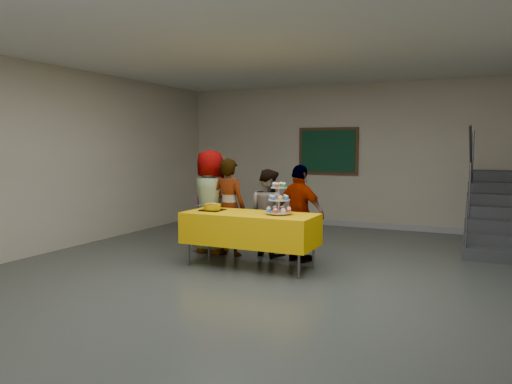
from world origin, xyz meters
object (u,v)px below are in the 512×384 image
schoolchild_a (210,201)px  staircase (508,218)px  cupcake_stand (279,202)px  bear_cake (212,207)px  schoolchild_b (229,207)px  schoolchild_c (268,213)px  bake_table (250,228)px  schoolchild_d (300,213)px  noticeboard (328,151)px

schoolchild_a → staircase: (4.35, 2.60, -0.33)m
cupcake_stand → staircase: bearing=47.6°
bear_cake → schoolchild_b: schoolchild_b is taller
cupcake_stand → schoolchild_c: size_ratio=0.33×
bake_table → schoolchild_c: bearing=95.0°
schoolchild_d → bear_cake: bearing=45.6°
schoolchild_a → schoolchild_c: bearing=-157.5°
bake_table → bear_cake: (-0.61, 0.01, 0.27)m
schoolchild_b → schoolchild_c: schoolchild_b is taller
bake_table → cupcake_stand: cupcake_stand is taller
cupcake_stand → schoolchild_a: schoolchild_a is taller
schoolchild_b → staircase: (3.97, 2.69, -0.27)m
cupcake_stand → schoolchild_a: (-1.44, 0.60, -0.12)m
schoolchild_d → staircase: bearing=-120.1°
schoolchild_a → bear_cake: bearing=135.6°
staircase → schoolchild_c: bearing=-144.4°
schoolchild_d → noticeboard: size_ratio=1.11×
bear_cake → noticeboard: 4.17m
schoolchild_c → noticeboard: 3.40m
schoolchild_b → schoolchild_c: bearing=-152.5°
schoolchild_a → schoolchild_d: 1.53m
bake_table → schoolchild_b: size_ratio=1.24×
bear_cake → schoolchild_d: schoolchild_d is taller
schoolchild_b → schoolchild_d: 1.15m
bear_cake → schoolchild_c: (0.54, 0.79, -0.15)m
cupcake_stand → staircase: size_ratio=0.19×
schoolchild_a → schoolchild_b: schoolchild_a is taller
bake_table → schoolchild_c: (-0.07, 0.80, 0.12)m
staircase → schoolchild_d: bearing=-137.2°
cupcake_stand → staircase: (2.91, 3.19, -0.45)m
cupcake_stand → schoolchild_c: 0.94m
schoolchild_b → schoolchild_a: bearing=-9.6°
bake_table → schoolchild_a: schoolchild_a is taller
staircase → cupcake_stand: bearing=-132.4°
cupcake_stand → schoolchild_d: size_ratio=0.31×
bake_table → schoolchild_b: schoolchild_b is taller
schoolchild_a → schoolchild_c: 0.97m
bake_table → schoolchild_d: bearing=50.5°
bear_cake → schoolchild_b: (-0.02, 0.54, -0.07)m
bear_cake → cupcake_stand: bearing=1.9°
bake_table → bear_cake: size_ratio=5.25×
cupcake_stand → schoolchild_c: schoolchild_c is taller
cupcake_stand → schoolchild_a: size_ratio=0.27×
schoolchild_a → schoolchild_b: size_ratio=1.08×
bake_table → staircase: (3.34, 3.24, -0.07)m
bear_cake → staircase: bearing=39.3°
cupcake_stand → schoolchild_c: bearing=123.0°
bear_cake → schoolchild_c: schoolchild_c is taller
cupcake_stand → schoolchild_d: schoolchild_d is taller
bake_table → schoolchild_d: (0.51, 0.62, 0.16)m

